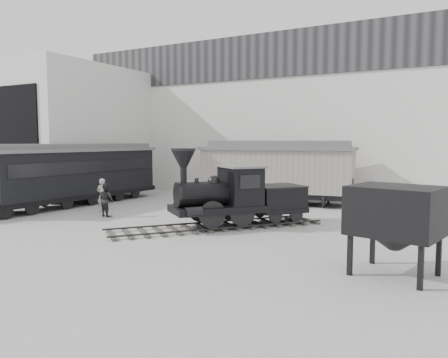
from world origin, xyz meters
The scene contains 9 objects.
ground centered at (0.00, 0.00, 0.00)m, with size 90.00×90.00×0.00m, color #9E9E9B.
north_wall centered at (0.00, 14.98, 5.55)m, with size 34.00×2.51×11.00m.
west_pavilion centered at (-14.50, 9.96, 4.49)m, with size 7.00×12.11×9.00m.
locomotive centered at (1.54, 3.28, 1.26)m, with size 7.79×8.72×3.40m.
boxcar centered at (0.52, 11.08, 2.00)m, with size 9.61×4.07×3.82m.
passenger_coach centered at (-9.75, 4.68, 1.86)m, with size 3.30×12.68×3.36m.
visitor_a centered at (-6.43, 3.51, 0.91)m, with size 0.66×0.43×1.81m, color #B6B6AA.
visitor_b centered at (-5.29, 2.57, 0.85)m, with size 0.82×0.64×1.69m, color #242326.
coal_hopper centered at (8.77, -0.85, 1.66)m, with size 2.70×2.38×2.55m.
Camera 1 is at (10.27, -13.76, 3.80)m, focal length 35.00 mm.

